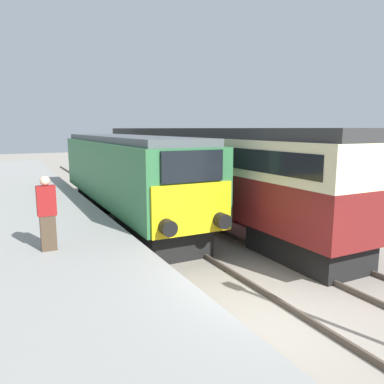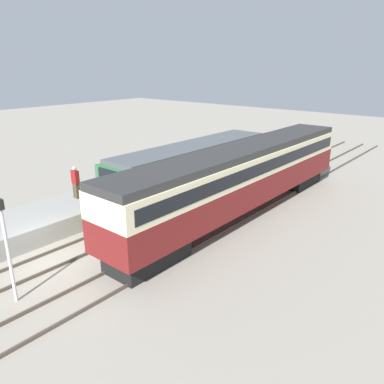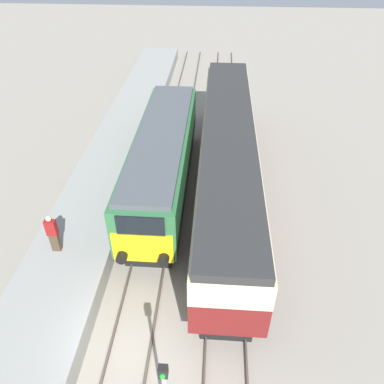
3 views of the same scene
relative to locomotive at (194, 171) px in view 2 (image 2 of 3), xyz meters
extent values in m
plane|color=gray|center=(0.00, -9.74, -2.04)|extent=(120.00, 120.00, 0.00)
cube|color=gray|center=(-3.30, -1.74, -1.54)|extent=(3.50, 50.00, 1.00)
cube|color=#4C4238|center=(-0.72, -4.74, -1.97)|extent=(0.07, 60.00, 0.14)
cube|color=#4C4238|center=(0.72, -4.74, -1.97)|extent=(0.07, 60.00, 0.14)
cube|color=#4C4238|center=(2.68, -4.74, -1.97)|extent=(0.07, 60.00, 0.14)
cube|color=#4C4238|center=(4.12, -4.74, -1.97)|extent=(0.07, 60.00, 0.14)
cube|color=black|center=(0.00, -3.70, -1.54)|extent=(2.03, 4.00, 1.00)
cube|color=black|center=(0.00, 3.78, -1.54)|extent=(2.03, 4.00, 1.00)
cube|color=#2D6B3D|center=(0.00, 0.04, 0.18)|extent=(2.70, 12.48, 2.43)
cube|color=yellow|center=(0.00, -6.24, -0.31)|extent=(2.48, 0.10, 1.46)
cube|color=black|center=(0.00, -6.24, 0.91)|extent=(1.89, 0.10, 0.88)
cube|color=#4C5156|center=(0.00, 0.04, 1.51)|extent=(2.38, 11.99, 0.24)
cylinder|color=black|center=(-0.85, -6.45, -0.69)|extent=(0.44, 0.35, 0.44)
cylinder|color=black|center=(0.85, -6.45, -0.69)|extent=(0.44, 0.35, 0.44)
cube|color=black|center=(3.40, -7.18, -1.56)|extent=(1.89, 3.60, 0.95)
cube|color=black|center=(3.40, 7.62, -1.56)|extent=(1.89, 3.60, 0.95)
cube|color=maroon|center=(3.40, 0.22, -0.34)|extent=(2.70, 19.20, 1.50)
cube|color=beige|center=(3.40, 0.22, 1.00)|extent=(2.71, 19.20, 1.18)
cube|color=black|center=(3.40, 0.22, 1.00)|extent=(2.75, 18.43, 0.65)
cube|color=#2D2D2D|center=(3.40, 0.22, 1.76)|extent=(2.48, 19.20, 0.36)
cube|color=#473828|center=(-3.79, -5.84, -0.60)|extent=(0.36, 0.24, 0.88)
cube|color=maroon|center=(-3.79, -5.84, 0.21)|extent=(0.44, 0.26, 0.73)
sphere|color=beige|center=(-3.79, -5.84, 0.69)|extent=(0.24, 0.24, 0.24)
cylinder|color=silver|center=(1.70, -12.20, -0.24)|extent=(0.12, 0.12, 3.60)
cube|color=black|center=(1.70, -12.20, 1.74)|extent=(0.24, 0.20, 0.36)
camera|label=1|loc=(-4.69, -15.38, 1.93)|focal=35.00mm
camera|label=2|loc=(14.12, -17.00, 6.17)|focal=35.00mm
camera|label=3|loc=(2.70, -16.66, 10.53)|focal=35.00mm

